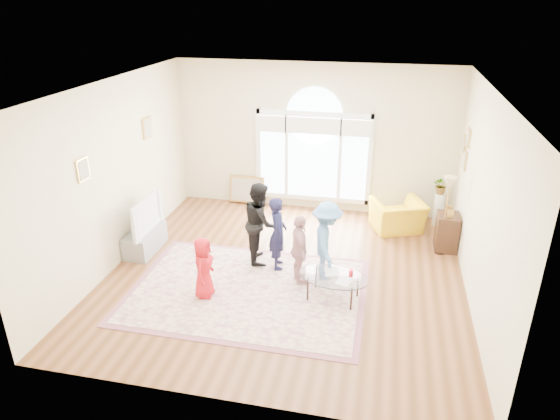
% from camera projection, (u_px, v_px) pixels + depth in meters
% --- Properties ---
extents(ground, '(6.00, 6.00, 0.00)m').
position_uv_depth(ground, '(285.00, 274.00, 8.64)').
color(ground, '#5B3418').
rests_on(ground, ground).
extents(room_shell, '(6.00, 6.00, 6.00)m').
position_uv_depth(room_shell, '(313.00, 142.00, 10.54)').
color(room_shell, beige).
rests_on(room_shell, ground).
extents(area_rug, '(3.60, 2.60, 0.02)m').
position_uv_depth(area_rug, '(248.00, 290.00, 8.15)').
color(area_rug, beige).
rests_on(area_rug, ground).
extents(rug_border, '(3.80, 2.80, 0.01)m').
position_uv_depth(rug_border, '(248.00, 291.00, 8.15)').
color(rug_border, '#8D5262').
rests_on(rug_border, ground).
extents(tv_console, '(0.45, 1.00, 0.42)m').
position_uv_depth(tv_console, '(145.00, 240.00, 9.36)').
color(tv_console, gray).
rests_on(tv_console, ground).
extents(television, '(0.18, 1.15, 0.66)m').
position_uv_depth(television, '(142.00, 214.00, 9.14)').
color(television, black).
rests_on(television, tv_console).
extents(coffee_table, '(1.21, 0.89, 0.54)m').
position_uv_depth(coffee_table, '(333.00, 277.00, 7.78)').
color(coffee_table, silver).
rests_on(coffee_table, ground).
extents(armchair, '(1.23, 1.16, 0.63)m').
position_uv_depth(armchair, '(398.00, 216.00, 10.12)').
color(armchair, yellow).
rests_on(armchair, ground).
extents(side_cabinet, '(0.40, 0.50, 0.70)m').
position_uv_depth(side_cabinet, '(447.00, 232.00, 9.37)').
color(side_cabinet, black).
rests_on(side_cabinet, ground).
extents(floor_lamp, '(0.31, 0.31, 1.51)m').
position_uv_depth(floor_lamp, '(449.00, 189.00, 8.84)').
color(floor_lamp, black).
rests_on(floor_lamp, ground).
extents(plant_pedestal, '(0.20, 0.20, 0.70)m').
position_uv_depth(plant_pedestal, '(438.00, 209.00, 10.33)').
color(plant_pedestal, white).
rests_on(plant_pedestal, ground).
extents(potted_plant, '(0.37, 0.33, 0.38)m').
position_uv_depth(potted_plant, '(442.00, 185.00, 10.12)').
color(potted_plant, '#33722D').
rests_on(potted_plant, plant_pedestal).
extents(leaning_picture, '(0.80, 0.14, 0.62)m').
position_uv_depth(leaning_picture, '(247.00, 203.00, 11.53)').
color(leaning_picture, tan).
rests_on(leaning_picture, ground).
extents(child_red, '(0.33, 0.50, 1.01)m').
position_uv_depth(child_red, '(203.00, 268.00, 7.82)').
color(child_red, red).
rests_on(child_red, area_rug).
extents(child_navy, '(0.43, 0.54, 1.31)m').
position_uv_depth(child_navy, '(278.00, 233.00, 8.60)').
color(child_navy, black).
rests_on(child_navy, area_rug).
extents(child_black, '(0.74, 0.85, 1.47)m').
position_uv_depth(child_black, '(260.00, 222.00, 8.80)').
color(child_black, black).
rests_on(child_black, area_rug).
extents(child_pink, '(0.54, 0.76, 1.20)m').
position_uv_depth(child_pink, '(300.00, 250.00, 8.15)').
color(child_pink, '#CB939A').
rests_on(child_pink, area_rug).
extents(child_blue, '(0.68, 0.97, 1.37)m').
position_uv_depth(child_blue, '(327.00, 241.00, 8.25)').
color(child_blue, '#5789C6').
rests_on(child_blue, area_rug).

